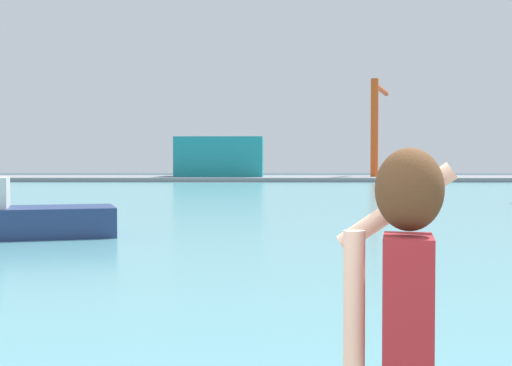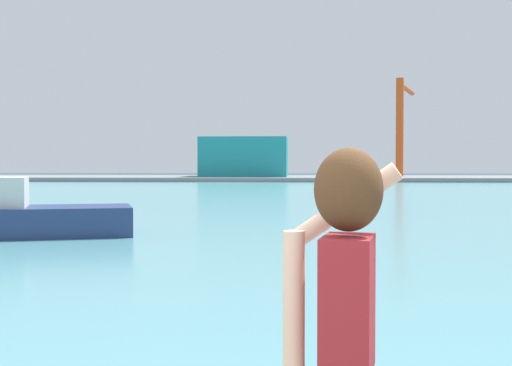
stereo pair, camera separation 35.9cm
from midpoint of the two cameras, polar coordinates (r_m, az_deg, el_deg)
The scene contains 6 objects.
ground_plane at distance 52.07m, azimuth 1.03°, elevation -0.91°, with size 220.00×220.00×0.00m, color #334751.
harbor_water at distance 54.07m, azimuth 1.04°, elevation -0.81°, with size 140.00×100.00×0.02m, color #599EA8.
far_shore_dock at distance 94.05m, azimuth 1.21°, elevation 0.38°, with size 140.00×20.00×0.54m, color gray.
person_photographer at distance 2.95m, azimuth 8.61°, elevation -10.35°, with size 0.53×0.56×1.74m.
warehouse_left at distance 94.31m, azimuth -2.99°, elevation 2.12°, with size 11.32×11.31×5.18m, color teal.
port_crane at distance 94.98m, azimuth 9.69°, elevation 5.49°, with size 4.27×12.46×12.81m.
Camera 1 is at (0.19, -2.03, 2.29)m, focal length 49.11 mm.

